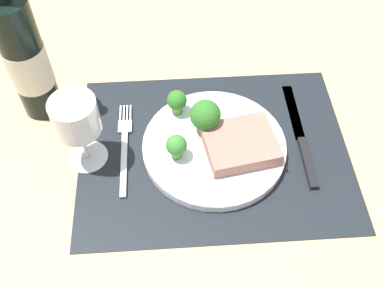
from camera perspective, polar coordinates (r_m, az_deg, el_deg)
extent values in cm
cube|color=tan|center=(77.97, 2.74, -1.48)|extent=(140.00, 110.00, 3.00)
cube|color=black|center=(76.63, 2.79, -0.76)|extent=(45.40, 34.66, 0.30)
cylinder|color=silver|center=(75.87, 2.82, -0.34)|extent=(24.10, 24.10, 1.60)
cube|color=#9E6B5B|center=(73.97, 6.12, 0.00)|extent=(12.85, 11.51, 2.51)
cylinder|color=#5B8942|center=(73.14, -1.94, -1.16)|extent=(1.76, 1.76, 1.47)
sphere|color=#387A2D|center=(71.38, -1.99, -0.14)|extent=(3.40, 3.40, 3.40)
cylinder|color=#5B8942|center=(79.15, -1.88, 4.49)|extent=(1.95, 1.95, 1.43)
sphere|color=#2D6B23|center=(77.52, -1.93, 5.55)|extent=(3.46, 3.46, 3.46)
cylinder|color=#5B8942|center=(76.44, 1.65, 2.24)|extent=(1.36, 1.36, 1.61)
sphere|color=#2D6B23|center=(74.14, 1.70, 3.69)|extent=(5.15, 5.15, 5.15)
cube|color=silver|center=(75.34, -8.61, -2.41)|extent=(1.00, 13.00, 0.50)
cube|color=silver|center=(80.03, -8.46, 2.20)|extent=(2.40, 2.60, 0.40)
cube|color=silver|center=(82.12, -9.04, 3.84)|extent=(0.30, 3.60, 0.35)
cube|color=silver|center=(82.05, -8.62, 3.86)|extent=(0.30, 3.60, 0.35)
cube|color=silver|center=(81.99, -8.20, 3.89)|extent=(0.30, 3.60, 0.35)
cube|color=silver|center=(81.93, -7.79, 3.91)|extent=(0.30, 3.60, 0.35)
cube|color=black|center=(76.84, 14.45, -2.25)|extent=(1.40, 10.00, 0.80)
cube|color=silver|center=(83.71, 12.74, 4.12)|extent=(1.80, 13.00, 0.30)
cylinder|color=black|center=(79.58, -20.20, 9.91)|extent=(6.82, 6.82, 22.70)
cylinder|color=beige|center=(80.31, -19.98, 9.33)|extent=(6.96, 6.96, 7.95)
cylinder|color=silver|center=(77.70, -13.02, -1.54)|extent=(6.72, 6.72, 0.40)
cylinder|color=silver|center=(74.71, -13.55, 0.14)|extent=(0.80, 0.80, 7.18)
cylinder|color=silver|center=(69.74, -14.56, 3.39)|extent=(7.18, 7.18, 5.95)
cylinder|color=#560C19|center=(70.93, -14.30, 2.55)|extent=(6.32, 6.32, 2.74)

